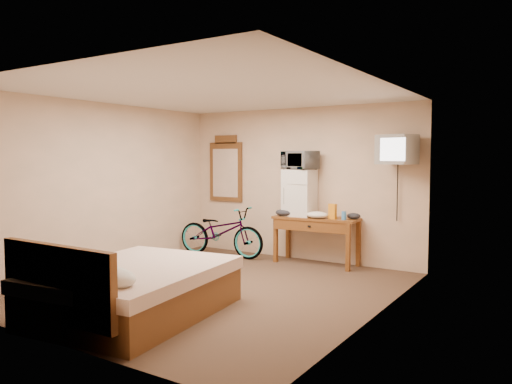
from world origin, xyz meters
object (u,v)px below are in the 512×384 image
desk (315,225)px  mini_fridge (300,193)px  wall_mirror (226,169)px  blue_cup (344,216)px  microwave (300,160)px  bicycle (221,232)px  bed (130,289)px  crt_television (397,150)px

desk → mini_fridge: 0.58m
desk → wall_mirror: bearing=171.9°
blue_cup → wall_mirror: (-2.42, 0.32, 0.66)m
blue_cup → mini_fridge: bearing=172.9°
microwave → bicycle: (-1.34, -0.32, -1.22)m
desk → blue_cup: blue_cup is taller
microwave → bicycle: bearing=-150.4°
bed → desk: bearing=80.9°
bed → microwave: bearing=86.1°
wall_mirror → bed: 4.07m
desk → bed: (-0.54, -3.37, -0.33)m
microwave → bed: bearing=-77.6°
wall_mirror → bed: (1.38, -3.65, -1.18)m
wall_mirror → bed: bearing=-69.2°
microwave → crt_television: crt_television is taller
blue_cup → crt_television: (0.76, 0.07, 0.98)m
desk → crt_television: (1.26, 0.02, 1.17)m
blue_cup → wall_mirror: size_ratio=0.11×
microwave → crt_television: (1.57, -0.03, 0.16)m
blue_cup → bed: size_ratio=0.06×
mini_fridge → bed: mini_fridge is taller
desk → mini_fridge: bearing=170.7°
wall_mirror → bicycle: (0.28, -0.54, -1.04)m
wall_mirror → bicycle: bearing=-62.3°
bed → crt_television: bearing=62.1°
wall_mirror → bed: size_ratio=0.53×
desk → microwave: size_ratio=2.55×
blue_cup → bed: bed is taller
microwave → blue_cup: 1.16m
mini_fridge → microwave: size_ratio=1.39×
blue_cup → crt_television: 1.25m
crt_television → wall_mirror: wall_mirror is taller
wall_mirror → desk: bearing=-8.1°
mini_fridge → bed: bearing=-93.9°
desk → bicycle: size_ratio=0.84×
blue_cup → wall_mirror: bearing=172.4°
mini_fridge → microwave: bearing=56.3°
blue_cup → microwave: bearing=172.9°
crt_television → bed: size_ratio=0.29×
crt_television → bicycle: size_ratio=0.39×
mini_fridge → blue_cup: mini_fridge is taller
mini_fridge → bed: (-0.23, -3.42, -0.83)m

